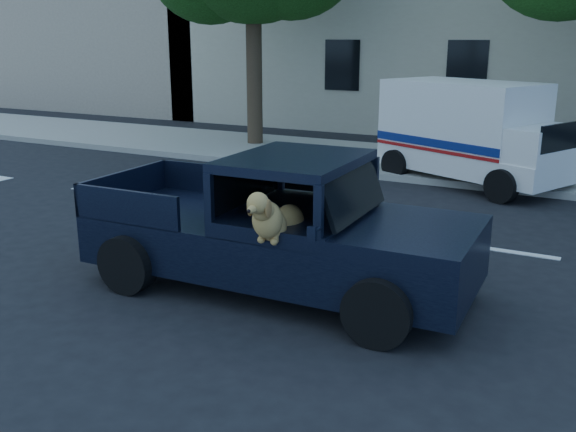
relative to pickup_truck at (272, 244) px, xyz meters
The scene contains 6 objects.
ground 1.82m from the pickup_truck, 162.97° to the right, with size 120.00×120.00×0.00m, color black.
far_sidewalk 8.86m from the pickup_truck, 100.73° to the left, with size 60.00×4.00×0.15m, color gray.
lane_stripes 2.97m from the pickup_truck, 83.06° to the left, with size 21.60×0.14×0.01m, color silver, non-canonical shape.
building_left 23.34m from the pickup_truck, 136.14° to the left, with size 12.00×6.00×8.00m, color tan.
pickup_truck is the anchor object (origin of this frame).
mail_truck 7.32m from the pickup_truck, 83.44° to the left, with size 4.38×3.30×2.18m.
Camera 1 is at (5.40, -6.16, 3.10)m, focal length 40.00 mm.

